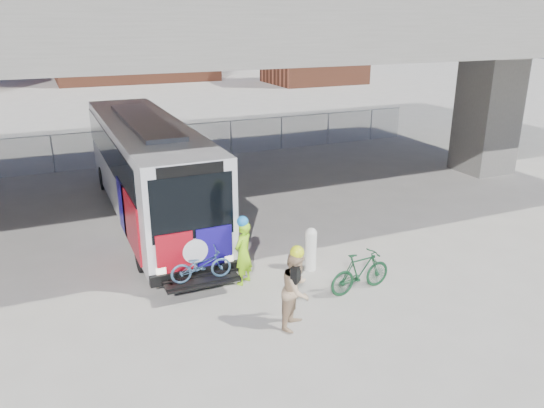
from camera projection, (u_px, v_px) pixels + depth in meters
ground at (240, 249)px, 17.07m from camera, size 160.00×160.00×0.00m
bus at (147, 162)px, 19.18m from camera, size 2.67×12.90×3.69m
overpass at (196, 33)px, 18.35m from camera, size 40.00×16.00×7.95m
chainlink_fence at (157, 135)px, 26.95m from camera, size 30.00×0.06×30.00m
brick_buildings at (93, 34)px, 57.34m from camera, size 54.00×22.00×12.00m
bollard at (311, 247)px, 15.47m from camera, size 0.34×0.34×1.31m
cyclist_hivis at (243, 251)px, 14.58m from camera, size 0.80×0.75×2.01m
cyclist_tan at (296, 289)px, 12.52m from camera, size 1.18×1.16×2.10m
bike_parked at (360, 272)px, 14.27m from camera, size 1.95×0.71×1.15m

